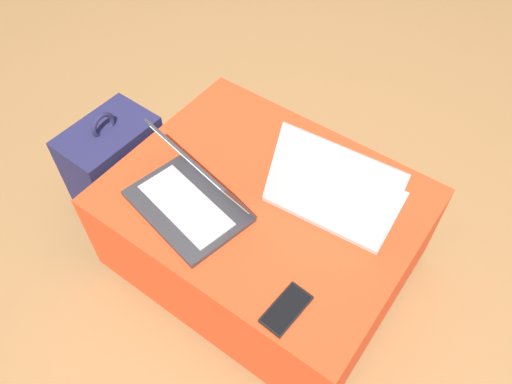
% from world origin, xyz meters
% --- Properties ---
extents(ground_plane, '(14.00, 14.00, 0.00)m').
position_xyz_m(ground_plane, '(0.00, 0.00, 0.00)').
color(ground_plane, '#9E7042').
extents(ottoman, '(0.86, 0.68, 0.38)m').
position_xyz_m(ottoman, '(0.00, 0.00, 0.19)').
color(ottoman, maroon).
rests_on(ottoman, ground_plane).
extents(laptop_near, '(0.37, 0.29, 0.22)m').
position_xyz_m(laptop_near, '(-0.14, -0.14, 0.43)').
color(laptop_near, '#333338').
rests_on(laptop_near, ottoman).
extents(laptop_far, '(0.36, 0.26, 0.22)m').
position_xyz_m(laptop_far, '(0.17, 0.09, 0.43)').
color(laptop_far, '#B7B7BC').
rests_on(laptop_far, ottoman).
extents(cell_phone, '(0.08, 0.14, 0.01)m').
position_xyz_m(cell_phone, '(0.25, -0.26, 0.39)').
color(cell_phone, black).
rests_on(cell_phone, ottoman).
extents(backpack, '(0.26, 0.31, 0.46)m').
position_xyz_m(backpack, '(-0.57, -0.09, 0.19)').
color(backpack, '#23234C').
rests_on(backpack, ground_plane).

